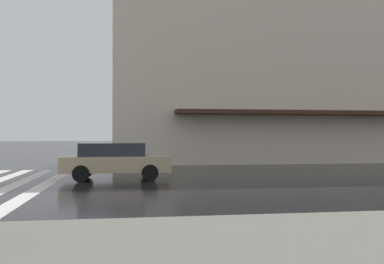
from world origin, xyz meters
TOP-DOWN VIEW (x-y plane):
  - car_champagne at (5.50, -5.25)m, footprint 1.85×4.10m

SIDE VIEW (x-z plane):
  - car_champagne at x=5.50m, z-range 0.05..1.46m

